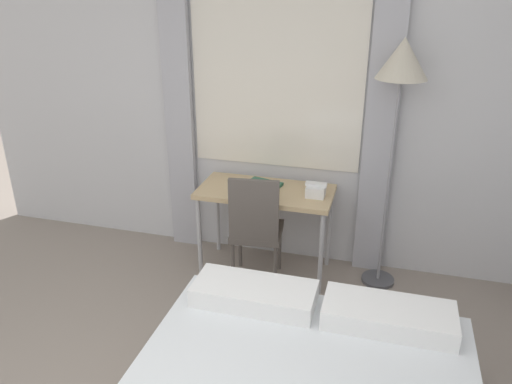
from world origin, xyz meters
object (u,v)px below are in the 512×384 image
(desk, at_px, (266,198))
(book, at_px, (263,185))
(telephone, at_px, (316,190))
(desk_chair, at_px, (256,225))
(standing_lamp, at_px, (401,75))

(desk, distance_m, book, 0.11)
(book, bearing_deg, telephone, -9.18)
(desk, relative_size, book, 3.37)
(desk, xyz_separation_m, desk_chair, (-0.02, -0.22, -0.15))
(standing_lamp, distance_m, book, 1.36)
(standing_lamp, bearing_deg, book, -179.25)
(standing_lamp, bearing_deg, desk_chair, -163.14)
(desk, relative_size, desk_chair, 1.13)
(desk, height_order, book, book)
(desk_chair, bearing_deg, book, 86.56)
(desk, xyz_separation_m, standing_lamp, (0.95, 0.07, 1.02))
(book, bearing_deg, desk, -55.96)
(standing_lamp, distance_m, telephone, 1.05)
(desk, distance_m, standing_lamp, 1.39)
(telephone, bearing_deg, desk_chair, -154.08)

